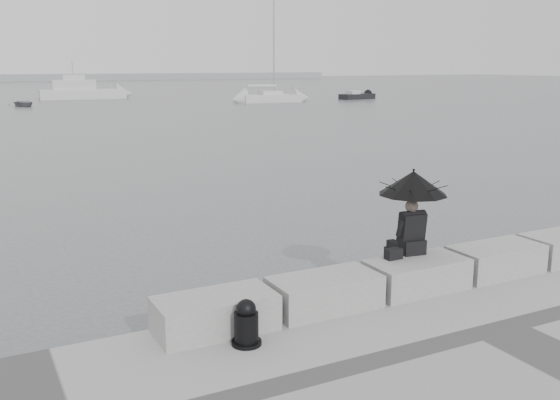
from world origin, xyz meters
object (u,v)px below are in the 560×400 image
seated_person (413,194)px  dinghy (24,103)px  mooring_bollard (246,326)px  small_motorboat (357,96)px  motor_cruiser (83,91)px  sailboat_right (270,97)px

seated_person → dinghy: (-0.47, 57.82, -1.71)m
mooring_bollard → small_motorboat: (38.85, 54.68, -0.44)m
seated_person → mooring_bollard: size_ratio=2.26×
motor_cruiser → small_motorboat: 32.16m
small_motorboat → sailboat_right: bearing=174.6°
mooring_bollard → sailboat_right: sailboat_right is taller
sailboat_right → dinghy: 24.72m
mooring_bollard → small_motorboat: bearing=54.6°
sailboat_right → motor_cruiser: sailboat_right is taller
sailboat_right → seated_person: bearing=-109.8°
motor_cruiser → small_motorboat: (28.48, -14.92, -0.57)m
mooring_bollard → small_motorboat: size_ratio=0.13×
sailboat_right → motor_cruiser: (-16.71, 15.83, 0.35)m
seated_person → motor_cruiser: (7.04, 68.70, -1.10)m
sailboat_right → motor_cruiser: 23.02m
dinghy → sailboat_right: bearing=-27.4°
motor_cruiser → small_motorboat: size_ratio=2.08×
motor_cruiser → dinghy: bearing=-121.6°
seated_person → sailboat_right: bearing=73.3°
seated_person → mooring_bollard: seated_person is taller
seated_person → sailboat_right: 57.97m
dinghy → mooring_bollard: bearing=-108.6°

